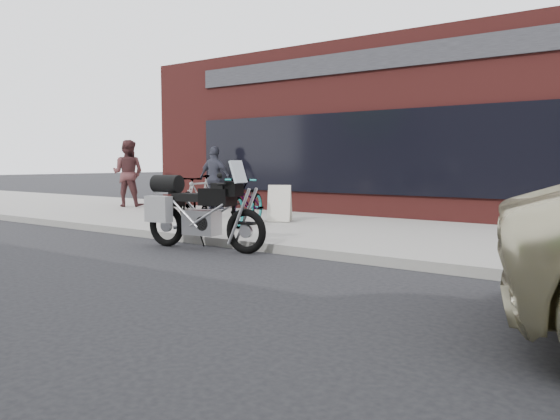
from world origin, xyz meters
name	(u,v)px	position (x,y,z in m)	size (l,w,h in m)	color
ground	(89,320)	(0.00, 0.00, 0.00)	(120.00, 120.00, 0.00)	black
near_sidewalk	(398,233)	(0.00, 7.00, 0.07)	(44.00, 6.00, 0.15)	gray
storefront	(431,138)	(-2.00, 13.98, 2.25)	(14.00, 10.07, 4.50)	#591F1C
motorcycle	(196,211)	(-2.15, 3.59, 0.65)	(2.37, 0.96, 1.50)	black
bicycle_front	(249,202)	(-2.86, 5.86, 0.65)	(0.66, 1.89, 0.99)	gray
bicycle_rear	(200,197)	(-4.71, 6.31, 0.66)	(0.48, 1.70, 1.02)	gray
sandwich_sign	(280,203)	(-2.78, 6.85, 0.56)	(0.66, 0.65, 0.81)	beige
cafe_table	(184,201)	(-5.64, 6.67, 0.49)	(0.65, 0.65, 0.37)	black
cafe_patron_left	(128,173)	(-8.86, 7.52, 1.14)	(0.96, 0.75, 1.98)	#532C2D
cafe_patron_right	(215,178)	(-6.13, 8.36, 1.03)	(1.04, 0.43, 1.77)	#3B3C4B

